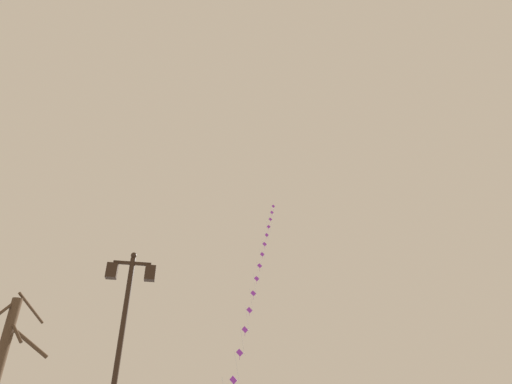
{
  "coord_description": "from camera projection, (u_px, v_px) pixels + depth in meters",
  "views": [
    {
      "loc": [
        -0.67,
        -2.48,
        1.37
      ],
      "look_at": [
        3.69,
        16.6,
        11.93
      ],
      "focal_mm": 27.89,
      "sensor_mm": 36.0,
      "label": 1
    }
  ],
  "objects": [
    {
      "name": "kite_train",
      "position": [
        259.0,
        267.0,
        30.34
      ],
      "size": [
        7.91,
        18.64,
        20.81
      ],
      "color": "brown",
      "rests_on": "ground_plane"
    },
    {
      "name": "twin_lantern_lamp_post",
      "position": [
        125.0,
        311.0,
        10.31
      ],
      "size": [
        1.28,
        0.28,
        5.14
      ],
      "color": "black",
      "rests_on": "ground_plane"
    }
  ]
}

